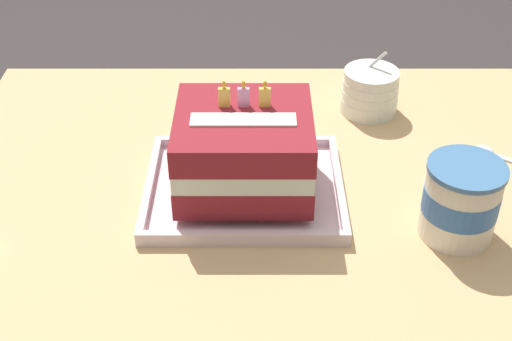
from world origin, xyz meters
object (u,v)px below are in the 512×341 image
object	(u,v)px
birthday_cake	(246,149)
ice_cream_tub	(463,201)
bowl_stack	(372,92)
serving_spoon_near_tray	(495,154)
foil_tray	(246,189)

from	to	relation	value
birthday_cake	ice_cream_tub	size ratio (longest dim) A/B	1.72
bowl_stack	serving_spoon_near_tray	bearing A→B (deg)	-37.81
foil_tray	ice_cream_tub	world-z (taller)	ice_cream_tub
foil_tray	serving_spoon_near_tray	bearing A→B (deg)	13.76
birthday_cake	bowl_stack	bearing A→B (deg)	47.88
birthday_cake	bowl_stack	distance (m)	0.36
foil_tray	bowl_stack	xyz separation A→B (m)	(0.24, 0.26, 0.04)
ice_cream_tub	serving_spoon_near_tray	bearing A→B (deg)	60.80
foil_tray	bowl_stack	size ratio (longest dim) A/B	2.62
birthday_cake	bowl_stack	size ratio (longest dim) A/B	1.74
birthday_cake	serving_spoon_near_tray	distance (m)	0.46
bowl_stack	ice_cream_tub	size ratio (longest dim) A/B	0.99
birthday_cake	serving_spoon_near_tray	world-z (taller)	birthday_cake
foil_tray	serving_spoon_near_tray	size ratio (longest dim) A/B	2.65
birthday_cake	ice_cream_tub	world-z (taller)	birthday_cake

